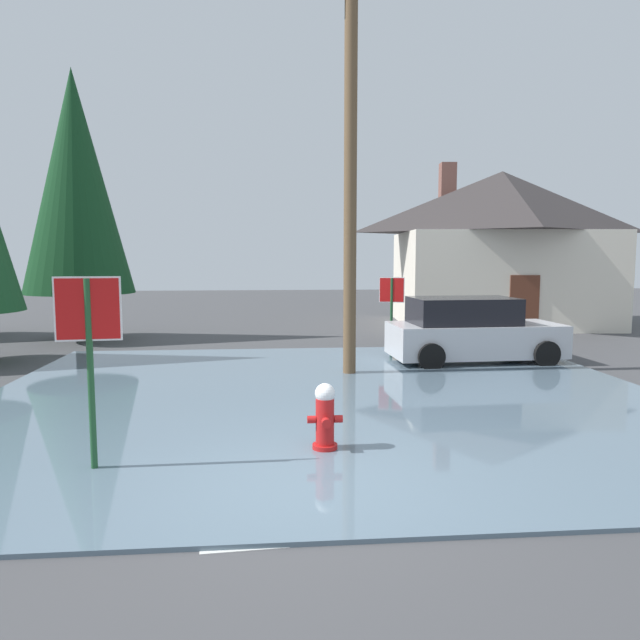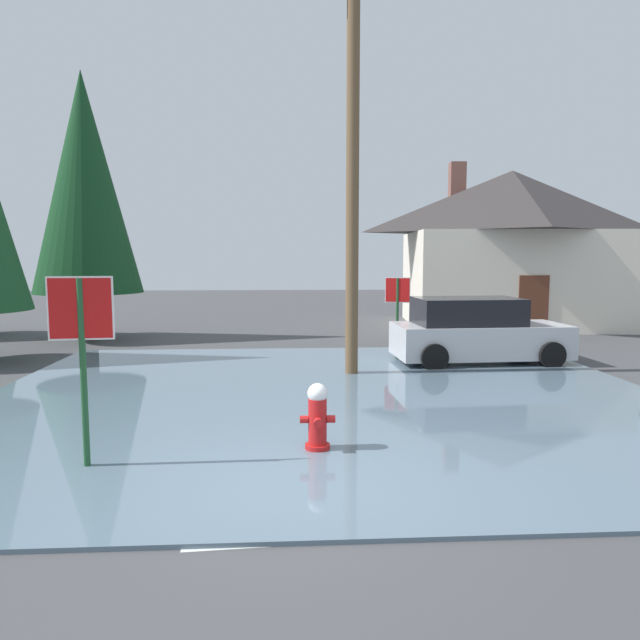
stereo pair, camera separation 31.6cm
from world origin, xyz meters
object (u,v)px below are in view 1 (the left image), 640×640
at_px(stop_sign_far, 392,297).
at_px(parked_car, 471,332).
at_px(stop_sign_near, 89,333).
at_px(pine_tree_mid_left, 76,183).
at_px(utility_pole, 350,163).
at_px(fire_hydrant, 325,419).
at_px(house, 500,246).

distance_m(stop_sign_far, parked_car, 3.20).
xyz_separation_m(stop_sign_near, parked_car, (7.18, 6.94, -0.95)).
distance_m(parked_car, pine_tree_mid_left, 12.57).
relative_size(stop_sign_near, parked_car, 0.56).
relative_size(stop_sign_near, stop_sign_far, 1.18).
bearing_deg(stop_sign_near, stop_sign_far, 59.43).
relative_size(stop_sign_near, utility_pole, 0.27).
height_order(fire_hydrant, parked_car, parked_car).
distance_m(stop_sign_near, pine_tree_mid_left, 12.73).
distance_m(stop_sign_near, stop_sign_far, 11.30).
bearing_deg(parked_car, pine_tree_mid_left, 156.02).
bearing_deg(stop_sign_near, house, 53.51).
xyz_separation_m(utility_pole, stop_sign_far, (1.81, 4.09, -3.18)).
height_order(utility_pole, pine_tree_mid_left, utility_pole).
bearing_deg(stop_sign_far, parked_car, -62.84).
bearing_deg(utility_pole, pine_tree_mid_left, 141.17).
bearing_deg(pine_tree_mid_left, utility_pole, -38.83).
height_order(parked_car, pine_tree_mid_left, pine_tree_mid_left).
distance_m(utility_pole, house, 11.85).
bearing_deg(stop_sign_far, fire_hydrant, -107.17).
bearing_deg(stop_sign_far, stop_sign_near, -120.57).
bearing_deg(house, stop_sign_far, -135.45).
distance_m(stop_sign_far, pine_tree_mid_left, 10.24).
distance_m(stop_sign_far, house, 7.65).
height_order(stop_sign_near, pine_tree_mid_left, pine_tree_mid_left).
xyz_separation_m(house, parked_car, (-3.90, -8.03, -2.27)).
xyz_separation_m(parked_car, pine_tree_mid_left, (-10.85, 4.83, 4.10)).
height_order(stop_sign_far, house, house).
bearing_deg(stop_sign_near, pine_tree_mid_left, 107.34).
relative_size(stop_sign_near, fire_hydrant, 2.53).
height_order(stop_sign_far, parked_car, stop_sign_far).
xyz_separation_m(utility_pole, parked_car, (3.24, 1.30, -3.85)).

